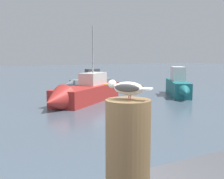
# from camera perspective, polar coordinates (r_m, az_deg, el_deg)

# --- Properties ---
(mooring_post) EXTENTS (0.35, 0.35, 0.85)m
(mooring_post) POSITION_cam_1_polar(r_m,az_deg,el_deg) (2.28, 3.14, -12.59)
(mooring_post) COLOR brown
(mooring_post) RESTS_ON harbor_quay
(seagull) EXTENTS (0.27, 0.34, 0.14)m
(seagull) POSITION_cam_1_polar(r_m,az_deg,el_deg) (2.16, 3.07, 0.35)
(seagull) COLOR #C66C60
(seagull) RESTS_ON mooring_post
(boat_red) EXTENTS (5.78, 4.88, 4.23)m
(boat_red) POSITION_cam_1_polar(r_m,az_deg,el_deg) (14.90, -6.07, -0.76)
(boat_red) COLOR #B72D28
(boat_red) RESTS_ON ground_plane
(boat_teal) EXTENTS (3.09, 4.19, 1.75)m
(boat_teal) POSITION_cam_1_polar(r_m,az_deg,el_deg) (17.74, 12.99, 0.68)
(boat_teal) COLOR #1E7075
(boat_teal) RESTS_ON ground_plane
(boat_grey) EXTENTS (3.98, 1.42, 1.43)m
(boat_grey) POSITION_cam_1_polar(r_m,az_deg,el_deg) (21.85, -4.77, 1.52)
(boat_grey) COLOR gray
(boat_grey) RESTS_ON ground_plane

